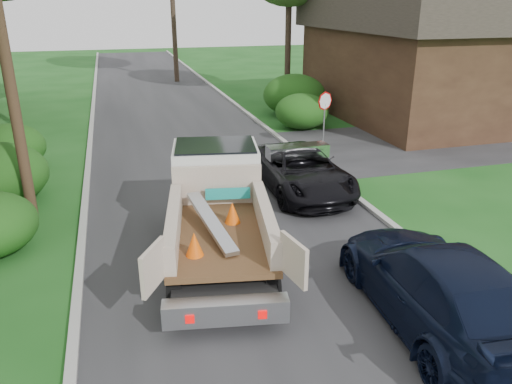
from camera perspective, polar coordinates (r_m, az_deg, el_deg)
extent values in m
plane|color=#154814|center=(11.44, 1.36, -9.71)|extent=(120.00, 120.00, 0.00)
cube|color=#28282B|center=(20.46, -7.06, 4.25)|extent=(8.00, 90.00, 0.02)
cube|color=#28282B|center=(24.42, 22.49, 5.56)|extent=(16.00, 7.00, 0.02)
cube|color=#9E9E99|center=(20.25, -18.60, 3.28)|extent=(0.20, 90.00, 0.12)
cube|color=#9E9E99|center=(21.43, 3.84, 5.29)|extent=(0.20, 90.00, 0.12)
cylinder|color=slate|center=(20.69, 7.74, 7.27)|extent=(0.06, 0.06, 2.00)
cylinder|color=#B20A0A|center=(20.46, 7.89, 10.26)|extent=(0.71, 0.32, 0.76)
cylinder|color=#382619|center=(14.62, -27.05, 15.52)|extent=(0.30, 0.30, 10.00)
cube|color=#341F15|center=(28.55, 18.57, 12.71)|extent=(9.00, 12.00, 4.50)
cube|color=#332B26|center=(28.33, 19.32, 18.80)|extent=(9.72, 12.96, 1.60)
ellipsoid|color=#114A12|center=(20.37, -26.44, 4.59)|extent=(2.60, 2.60, 1.70)
ellipsoid|color=#114A12|center=(24.55, 5.28, 9.17)|extent=(2.60, 2.60, 1.70)
ellipsoid|color=#114A12|center=(27.50, 4.40, 11.01)|extent=(3.38, 3.38, 2.21)
cylinder|color=#2D2119|center=(26.79, -26.91, 15.98)|extent=(0.36, 0.36, 9.00)
cylinder|color=#2D2119|center=(31.23, 3.71, 18.03)|extent=(0.36, 0.36, 8.50)
cylinder|color=#2D2119|center=(39.69, -9.49, 20.23)|extent=(0.36, 0.36, 11.00)
cylinder|color=black|center=(13.53, -8.47, -2.73)|extent=(0.45, 0.94, 0.90)
cylinder|color=black|center=(13.57, -0.40, -2.41)|extent=(0.45, 0.94, 0.90)
cylinder|color=black|center=(10.16, -9.18, -11.37)|extent=(0.45, 0.94, 0.90)
cylinder|color=black|center=(10.21, 1.76, -10.90)|extent=(0.45, 0.94, 0.90)
cube|color=black|center=(11.81, -4.16, -5.31)|extent=(2.99, 6.08, 0.24)
cube|color=silver|center=(13.42, -4.60, 2.06)|extent=(2.49, 2.16, 1.55)
cube|color=black|center=(13.25, -4.67, 4.32)|extent=(2.31, 1.99, 0.55)
cube|color=#472D19|center=(11.01, -4.07, -5.14)|extent=(2.80, 3.94, 0.12)
cube|color=beige|center=(12.45, -4.46, 0.79)|extent=(2.19, 0.48, 1.00)
cube|color=beige|center=(10.88, -9.41, -3.67)|extent=(0.84, 3.40, 0.60)
cube|color=beige|center=(10.93, 1.15, -3.25)|extent=(0.84, 3.40, 0.60)
cube|color=silver|center=(9.37, -3.46, -13.43)|extent=(2.33, 0.75, 0.45)
cube|color=#B20505|center=(9.22, -7.58, -14.21)|extent=(0.17, 0.07, 0.16)
cube|color=#B20505|center=(9.26, 0.75, -13.84)|extent=(0.17, 0.07, 0.16)
cube|color=beige|center=(9.07, -11.65, -8.41)|extent=(0.52, 0.82, 0.80)
cube|color=beige|center=(9.14, 4.31, -7.74)|extent=(0.24, 0.90, 0.80)
cube|color=silver|center=(10.95, -5.19, -3.35)|extent=(0.66, 2.61, 0.46)
cone|color=#F2590A|center=(10.06, -7.07, -5.92)|extent=(0.42, 0.42, 0.50)
cone|color=#F2590A|center=(11.44, -2.72, -2.35)|extent=(0.42, 0.42, 0.50)
cube|color=#148C84|center=(12.28, -3.24, -0.18)|extent=(1.10, 0.29, 0.28)
imported|color=black|center=(16.25, 5.14, 2.52)|extent=(2.41, 5.16, 1.43)
imported|color=black|center=(10.19, 20.16, -10.04)|extent=(2.68, 5.73, 1.62)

